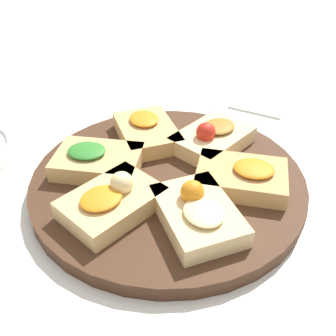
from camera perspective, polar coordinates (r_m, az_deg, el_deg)
name	(u,v)px	position (r m, az deg, el deg)	size (l,w,h in m)	color
ground_plane	(168,187)	(0.61, 0.00, -2.73)	(3.00, 3.00, 0.00)	silver
serving_board	(168,181)	(0.60, 0.00, -1.90)	(0.41, 0.41, 0.02)	#422819
focaccia_slice_0	(198,213)	(0.51, 4.31, -6.47)	(0.16, 0.15, 0.05)	#E5C689
focaccia_slice_1	(242,177)	(0.58, 10.71, -1.25)	(0.15, 0.12, 0.04)	tan
focaccia_slice_2	(212,138)	(0.66, 6.42, 4.36)	(0.12, 0.15, 0.05)	#E5C689
focaccia_slice_3	(147,131)	(0.68, -3.09, 5.33)	(0.15, 0.15, 0.04)	tan
focaccia_slice_4	(97,161)	(0.61, -10.25, 1.06)	(0.15, 0.12, 0.04)	tan
focaccia_slice_5	(112,201)	(0.53, -8.12, -4.74)	(0.13, 0.15, 0.05)	#DBB775
napkin_stack	(260,102)	(0.87, 13.25, 9.26)	(0.11, 0.10, 0.01)	white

